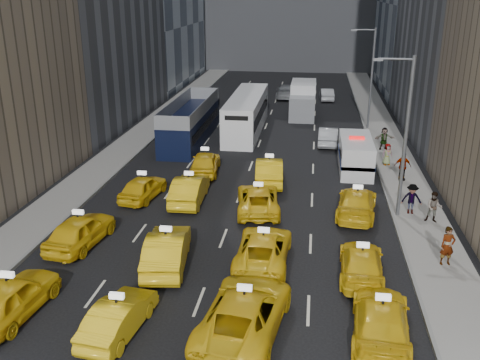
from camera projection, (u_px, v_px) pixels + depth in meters
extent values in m
plane|color=black|center=(188.00, 330.00, 20.26)|extent=(160.00, 160.00, 0.00)
cube|color=gray|center=(134.00, 141.00, 44.88)|extent=(3.00, 90.00, 0.15)
cube|color=gray|center=(390.00, 151.00, 42.16)|extent=(3.00, 90.00, 0.15)
cube|color=slate|center=(151.00, 142.00, 44.69)|extent=(0.15, 90.00, 0.18)
cube|color=slate|center=(372.00, 150.00, 42.34)|extent=(0.15, 90.00, 0.18)
cylinder|color=#595B60|center=(405.00, 141.00, 28.70)|extent=(0.20, 0.20, 9.00)
cylinder|color=#595B60|center=(396.00, 59.00, 27.35)|extent=(1.80, 0.12, 0.12)
cube|color=slate|center=(378.00, 60.00, 27.49)|extent=(0.50, 0.22, 0.12)
cylinder|color=#595B60|center=(371.00, 80.00, 47.33)|extent=(0.20, 0.20, 9.00)
cylinder|color=#595B60|center=(365.00, 30.00, 45.98)|extent=(1.80, 0.12, 0.12)
cube|color=slate|center=(354.00, 30.00, 46.11)|extent=(0.50, 0.22, 0.12)
imported|color=yellow|center=(11.00, 298.00, 20.89)|extent=(2.38, 4.97, 1.64)
imported|color=yellow|center=(119.00, 317.00, 19.93)|extent=(1.97, 4.31, 1.37)
imported|color=yellow|center=(245.00, 312.00, 19.94)|extent=(3.54, 6.32, 1.67)
imported|color=yellow|center=(381.00, 320.00, 19.67)|extent=(2.48, 5.23, 1.47)
imported|color=yellow|center=(80.00, 231.00, 26.70)|extent=(2.44, 4.87, 1.59)
imported|color=yellow|center=(167.00, 249.00, 24.73)|extent=(2.42, 5.24, 1.66)
imported|color=yellow|center=(263.00, 248.00, 25.08)|extent=(2.50, 5.24, 1.44)
imported|color=yellow|center=(361.00, 263.00, 23.82)|extent=(2.12, 4.76, 1.36)
imported|color=yellow|center=(143.00, 187.00, 32.69)|extent=(2.27, 4.42, 1.44)
imported|color=yellow|center=(189.00, 189.00, 32.15)|extent=(1.88, 4.94, 1.61)
imported|color=yellow|center=(258.00, 199.00, 30.90)|extent=(3.01, 5.38, 1.42)
imported|color=yellow|center=(357.00, 203.00, 30.30)|extent=(2.71, 5.36, 1.49)
imported|color=yellow|center=(205.00, 163.00, 37.09)|extent=(2.25, 4.77, 1.57)
imported|color=yellow|center=(269.00, 171.00, 35.34)|extent=(2.15, 5.13, 1.65)
cube|color=silver|center=(356.00, 155.00, 37.66)|extent=(2.67, 5.88, 2.29)
cylinder|color=black|center=(343.00, 172.00, 36.19)|extent=(0.28, 0.91, 0.91)
cylinder|color=black|center=(371.00, 173.00, 35.95)|extent=(0.28, 0.91, 0.91)
cylinder|color=black|center=(340.00, 155.00, 39.84)|extent=(0.28, 0.91, 0.91)
cylinder|color=black|center=(366.00, 156.00, 39.59)|extent=(0.28, 0.91, 0.91)
cube|color=navy|center=(355.00, 157.00, 37.71)|extent=(2.72, 5.89, 0.26)
cube|color=red|center=(357.00, 138.00, 37.24)|extent=(1.07, 0.45, 0.17)
cube|color=black|center=(190.00, 121.00, 44.71)|extent=(3.03, 11.87, 3.43)
cylinder|color=black|center=(161.00, 151.00, 40.60)|extent=(0.28, 1.10, 1.10)
cylinder|color=black|center=(191.00, 152.00, 40.29)|extent=(0.28, 1.10, 1.10)
cylinder|color=black|center=(190.00, 120.00, 49.91)|extent=(0.28, 1.10, 1.10)
cylinder|color=black|center=(215.00, 121.00, 49.60)|extent=(0.28, 1.10, 1.10)
cube|color=white|center=(247.00, 114.00, 47.67)|extent=(3.39, 12.80, 3.27)
cylinder|color=black|center=(224.00, 141.00, 43.13)|extent=(0.28, 1.10, 1.10)
cylinder|color=black|center=(252.00, 142.00, 42.83)|extent=(0.28, 1.10, 1.10)
cylinder|color=black|center=(242.00, 112.00, 53.25)|extent=(0.28, 1.10, 1.10)
cylinder|color=black|center=(265.00, 113.00, 52.95)|extent=(0.28, 1.10, 1.10)
cube|color=silver|center=(303.00, 99.00, 53.66)|extent=(3.12, 7.32, 3.25)
cylinder|color=black|center=(291.00, 116.00, 51.69)|extent=(0.28, 1.10, 1.10)
cylinder|color=black|center=(313.00, 116.00, 51.41)|extent=(0.28, 1.10, 1.10)
cylinder|color=black|center=(293.00, 104.00, 56.64)|extent=(0.28, 1.10, 1.10)
cylinder|color=black|center=(313.00, 105.00, 56.36)|extent=(0.28, 1.10, 1.10)
imported|color=#AFB2B8|center=(328.00, 136.00, 43.98)|extent=(1.70, 4.47, 1.46)
imported|color=black|center=(203.00, 102.00, 56.50)|extent=(3.17, 5.85, 1.56)
imported|color=slate|center=(287.00, 91.00, 62.42)|extent=(2.41, 5.58, 1.60)
imported|color=black|center=(251.00, 93.00, 61.72)|extent=(2.13, 4.24, 1.39)
imported|color=#A6A8AD|center=(327.00, 94.00, 61.30)|extent=(1.72, 4.22, 1.36)
imported|color=gray|center=(448.00, 246.00, 24.50)|extent=(0.77, 0.60, 1.87)
imported|color=gray|center=(434.00, 207.00, 28.98)|extent=(0.92, 0.61, 1.74)
imported|color=gray|center=(412.00, 199.00, 30.10)|extent=(1.16, 0.55, 1.75)
imported|color=gray|center=(402.00, 166.00, 35.32)|extent=(1.16, 0.60, 1.91)
imported|color=gray|center=(387.00, 154.00, 38.46)|extent=(0.86, 0.63, 1.57)
imported|color=gray|center=(384.00, 138.00, 42.09)|extent=(1.69, 0.82, 1.76)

